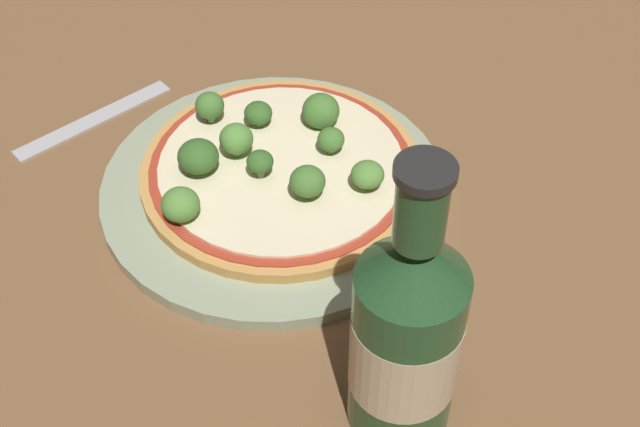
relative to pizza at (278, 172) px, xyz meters
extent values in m
plane|color=brown|center=(0.01, 0.00, -0.02)|extent=(3.00, 3.00, 0.00)
cylinder|color=#93A384|center=(0.00, -0.01, -0.01)|extent=(0.30, 0.30, 0.01)
cylinder|color=tan|center=(0.00, 0.00, 0.00)|extent=(0.24, 0.24, 0.01)
cylinder|color=#A83823|center=(0.00, 0.00, 0.00)|extent=(0.23, 0.23, 0.00)
cylinder|color=beige|center=(0.00, 0.00, 0.01)|extent=(0.21, 0.21, 0.00)
cylinder|color=#6B8E51|center=(-0.05, -0.05, 0.01)|extent=(0.01, 0.01, 0.01)
ellipsoid|color=#386628|center=(-0.05, -0.05, 0.02)|extent=(0.03, 0.03, 0.03)
cylinder|color=#6B8E51|center=(0.02, 0.04, 0.01)|extent=(0.01, 0.01, 0.01)
ellipsoid|color=#477A33|center=(0.02, 0.04, 0.02)|extent=(0.02, 0.02, 0.02)
cylinder|color=#6B8E51|center=(-0.01, 0.07, 0.01)|extent=(0.01, 0.01, 0.01)
ellipsoid|color=#477A33|center=(-0.01, 0.07, 0.02)|extent=(0.03, 0.03, 0.03)
cylinder|color=#6B8E51|center=(-0.09, 0.00, 0.01)|extent=(0.01, 0.01, 0.01)
ellipsoid|color=#477A33|center=(-0.09, 0.00, 0.02)|extent=(0.03, 0.03, 0.02)
cylinder|color=#6B8E51|center=(0.07, 0.03, 0.01)|extent=(0.01, 0.01, 0.01)
ellipsoid|color=#568E3D|center=(0.07, 0.03, 0.02)|extent=(0.03, 0.03, 0.02)
cylinder|color=#6B8E51|center=(0.00, -0.02, 0.01)|extent=(0.01, 0.01, 0.01)
ellipsoid|color=#386628|center=(0.00, -0.02, 0.02)|extent=(0.02, 0.02, 0.02)
cylinder|color=#6B8E51|center=(-0.05, 0.03, 0.01)|extent=(0.01, 0.01, 0.01)
ellipsoid|color=#386628|center=(-0.05, 0.03, 0.02)|extent=(0.03, 0.03, 0.02)
cylinder|color=#6B8E51|center=(0.04, -0.01, 0.01)|extent=(0.01, 0.01, 0.01)
ellipsoid|color=#477A33|center=(0.04, -0.01, 0.02)|extent=(0.03, 0.03, 0.02)
cylinder|color=#6B8E51|center=(-0.04, -0.01, 0.01)|extent=(0.01, 0.01, 0.01)
ellipsoid|color=#568E3D|center=(-0.04, -0.01, 0.03)|extent=(0.03, 0.03, 0.03)
cylinder|color=#6B8E51|center=(-0.02, -0.09, 0.01)|extent=(0.01, 0.01, 0.01)
ellipsoid|color=#568E3D|center=(-0.02, -0.09, 0.02)|extent=(0.03, 0.03, 0.03)
cylinder|color=#234C28|center=(0.22, -0.11, 0.05)|extent=(0.07, 0.07, 0.15)
cylinder|color=#C6B793|center=(0.22, -0.11, 0.06)|extent=(0.07, 0.07, 0.07)
cone|color=#234C28|center=(0.22, -0.11, 0.14)|extent=(0.07, 0.07, 0.03)
cylinder|color=#234C28|center=(0.22, -0.11, 0.18)|extent=(0.03, 0.03, 0.05)
cylinder|color=black|center=(0.22, -0.11, 0.21)|extent=(0.03, 0.03, 0.01)
cube|color=#B2B2B7|center=(-0.19, -0.05, -0.02)|extent=(0.04, 0.16, 0.00)
camera|label=1|loc=(0.39, -0.39, 0.53)|focal=50.00mm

